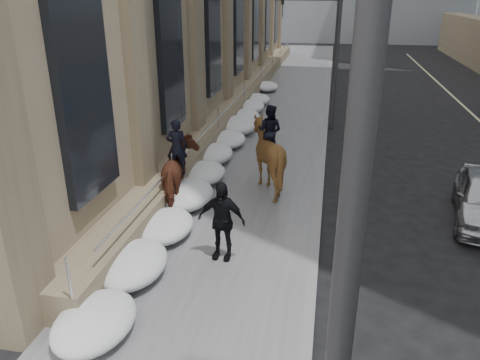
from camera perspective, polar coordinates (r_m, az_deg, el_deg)
name	(u,v)px	position (r m, az deg, el deg)	size (l,w,h in m)	color
ground	(195,288)	(11.02, -5.53, -12.95)	(140.00, 140.00, 0.00)	black
sidewalk	(260,150)	(19.82, 2.48, 3.73)	(5.00, 80.00, 0.12)	#57575A
curb	(323,153)	(19.63, 10.07, 3.22)	(0.24, 80.00, 0.12)	slate
streetlight_near	(320,280)	(3.13, 9.77, -11.87)	(1.71, 0.24, 8.00)	#2D2D30
streetlight_mid	(335,31)	(22.67, 11.46, 17.35)	(1.71, 0.24, 8.00)	#2D2D30
streetlight_far	(336,12)	(42.64, 11.59, 19.41)	(1.71, 0.24, 8.00)	#2D2D30
traffic_signal	(324,30)	(30.70, 10.15, 17.51)	(4.10, 0.22, 6.00)	#2D2D30
snow_bank	(217,152)	(18.19, -2.84, 3.37)	(1.70, 18.10, 0.76)	white
mounted_horse_left	(181,172)	(14.31, -7.24, 0.96)	(1.59, 2.56, 2.67)	#4B2416
mounted_horse_right	(267,153)	(15.40, 3.36, 3.29)	(2.34, 2.50, 2.80)	#4A2F15
pedestrian	(221,221)	(11.38, -2.28, -4.98)	(1.18, 0.49, 2.01)	black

